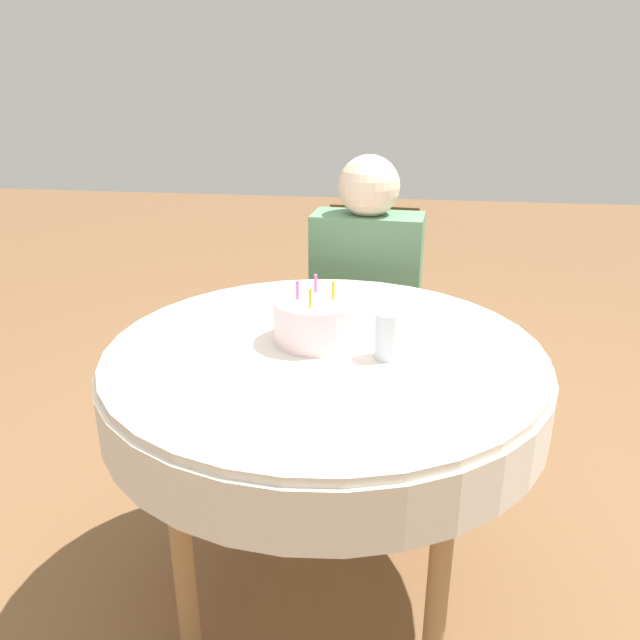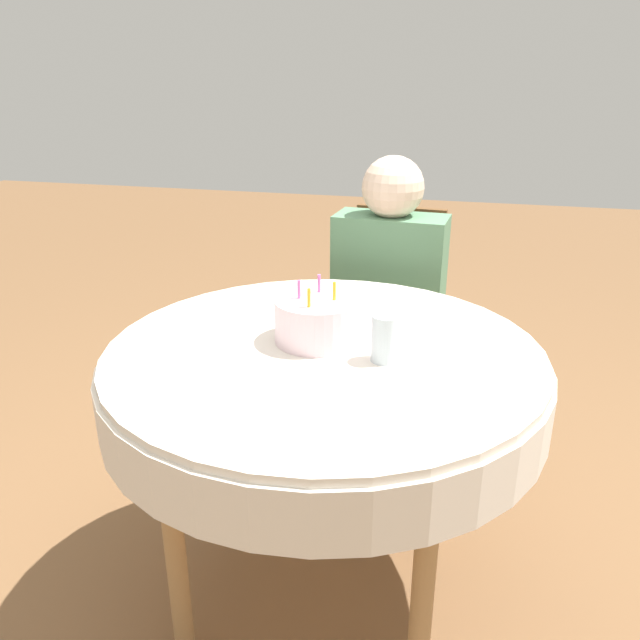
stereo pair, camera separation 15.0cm
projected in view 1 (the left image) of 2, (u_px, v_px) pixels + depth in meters
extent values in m
plane|color=brown|center=(324.00, 590.00, 1.80)|extent=(12.00, 12.00, 0.00)
cylinder|color=silver|center=(325.00, 350.00, 1.52)|extent=(1.06, 1.06, 0.02)
cylinder|color=silver|center=(324.00, 379.00, 1.55)|extent=(1.08, 1.08, 0.14)
cylinder|color=#A37A4C|center=(182.00, 548.00, 1.43)|extent=(0.05, 0.05, 0.75)
cylinder|color=#A37A4C|center=(439.00, 574.00, 1.35)|extent=(0.05, 0.05, 0.75)
cylinder|color=#A37A4C|center=(245.00, 418.00, 1.97)|extent=(0.05, 0.05, 0.75)
cylinder|color=#A37A4C|center=(432.00, 432.00, 1.89)|extent=(0.05, 0.05, 0.75)
cube|color=brown|center=(364.00, 351.00, 2.36)|extent=(0.40, 0.40, 0.04)
cube|color=brown|center=(373.00, 270.00, 2.41)|extent=(0.33, 0.06, 0.50)
cylinder|color=brown|center=(314.00, 417.00, 2.32)|extent=(0.04, 0.04, 0.39)
cylinder|color=brown|center=(399.00, 426.00, 2.26)|extent=(0.04, 0.04, 0.39)
cylinder|color=brown|center=(331.00, 379.00, 2.61)|extent=(0.04, 0.04, 0.39)
cylinder|color=brown|center=(407.00, 386.00, 2.55)|extent=(0.04, 0.04, 0.39)
cylinder|color=beige|center=(332.00, 412.00, 2.32)|extent=(0.09, 0.09, 0.42)
cylinder|color=beige|center=(383.00, 418.00, 2.28)|extent=(0.09, 0.09, 0.42)
cube|color=#568460|center=(366.00, 283.00, 2.25)|extent=(0.40, 0.21, 0.51)
sphere|color=beige|center=(369.00, 186.00, 2.13)|extent=(0.21, 0.21, 0.21)
cylinder|color=silver|center=(316.00, 320.00, 1.53)|extent=(0.21, 0.21, 0.11)
cylinder|color=gold|center=(333.00, 290.00, 1.50)|extent=(0.01, 0.01, 0.05)
cylinder|color=#D166B2|center=(316.00, 283.00, 1.55)|extent=(0.01, 0.01, 0.05)
cylinder|color=#D166B2|center=(298.00, 290.00, 1.50)|extent=(0.01, 0.01, 0.05)
cylinder|color=gold|center=(310.00, 298.00, 1.45)|extent=(0.01, 0.01, 0.05)
cylinder|color=silver|center=(388.00, 335.00, 1.44)|extent=(0.06, 0.06, 0.11)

